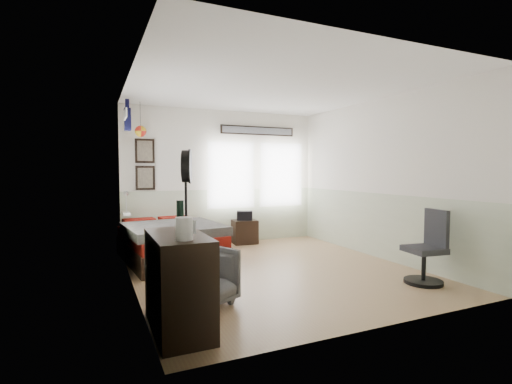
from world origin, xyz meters
TOP-DOWN VIEW (x-y plane):
  - ground_plane at (0.00, 0.00)m, footprint 4.00×4.50m
  - room_shell at (-0.08, 0.19)m, footprint 4.02×4.52m
  - wall_decor at (-1.10, 1.96)m, footprint 3.55×1.32m
  - bed at (-1.30, 1.20)m, footprint 1.56×2.08m
  - dresser at (-1.74, -1.52)m, footprint 0.48×1.00m
  - armchair at (-1.42, -1.00)m, footprint 0.92×0.93m
  - nightstand at (0.37, 2.02)m, footprint 0.51×0.43m
  - task_chair at (1.57, -1.42)m, footprint 0.49×0.49m
  - kettle at (-1.75, -1.82)m, footprint 0.17×0.15m
  - bottle at (-1.67, -1.29)m, footprint 0.07×0.07m
  - stand_fan at (-1.63, -1.45)m, footprint 0.18×0.31m
  - black_bag at (0.37, 2.02)m, footprint 0.37×0.30m

SIDE VIEW (x-z plane):
  - ground_plane at x=0.00m, z-range -0.01..0.00m
  - nightstand at x=0.37m, z-range 0.00..0.48m
  - bed at x=-1.30m, z-range -0.01..0.62m
  - armchair at x=-1.42m, z-range 0.00..0.64m
  - task_chair at x=1.57m, z-range -0.09..0.89m
  - dresser at x=-1.74m, z-range 0.00..0.90m
  - black_bag at x=0.37m, z-range 0.48..0.66m
  - kettle at x=-1.75m, z-range 0.90..1.09m
  - bottle at x=-1.67m, z-range 0.90..1.20m
  - stand_fan at x=-1.63m, z-range 1.12..1.91m
  - room_shell at x=-0.08m, z-range 0.26..2.97m
  - wall_decor at x=-1.10m, z-range 1.38..2.82m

